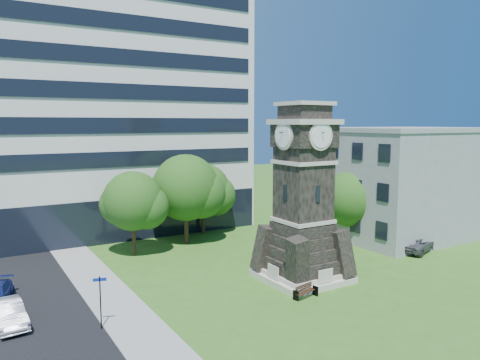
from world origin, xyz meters
TOP-DOWN VIEW (x-y plane):
  - ground at (0.00, 0.00)m, footprint 160.00×160.00m
  - sidewalk at (-9.50, 5.00)m, footprint 3.00×70.00m
  - clock_tower at (3.00, 2.00)m, footprint 5.40×5.40m
  - office_tall at (-3.20, 25.84)m, footprint 26.20×15.11m
  - office_low at (19.97, 8.00)m, footprint 15.20×12.20m
  - car_street_mid at (-15.30, 4.08)m, footprint 1.82×4.20m
  - car_east_lot at (15.75, 2.58)m, footprint 4.98×3.48m
  - park_bench at (0.93, -0.94)m, footprint 1.64×0.44m
  - street_sign at (-11.12, 1.10)m, footprint 0.69×0.07m
  - tree_nw at (-5.13, 13.72)m, footprint 5.35×4.86m
  - tree_nc at (0.19, 15.08)m, footprint 6.57×5.97m
  - tree_ne at (3.22, 17.80)m, footprint 5.93×5.39m
  - tree_east at (12.91, 7.75)m, footprint 5.45×4.95m

SIDE VIEW (x-z plane):
  - ground at x=0.00m, z-range 0.00..0.00m
  - sidewalk at x=-9.50m, z-range 0.00..0.06m
  - park_bench at x=0.93m, z-range 0.02..0.87m
  - car_east_lot at x=15.75m, z-range 0.00..1.26m
  - car_street_mid at x=-15.30m, z-range 0.00..1.34m
  - street_sign at x=-11.12m, z-range 0.36..3.23m
  - tree_east at x=12.91m, z-range 0.62..7.13m
  - tree_ne at x=3.22m, z-range 0.61..7.56m
  - tree_nw at x=-5.13m, z-range 0.87..7.84m
  - tree_nc at x=0.19m, z-range 0.85..8.92m
  - office_low at x=19.97m, z-range 0.01..10.41m
  - clock_tower at x=3.00m, z-range -0.83..11.39m
  - office_tall at x=-3.20m, z-range -0.08..28.52m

